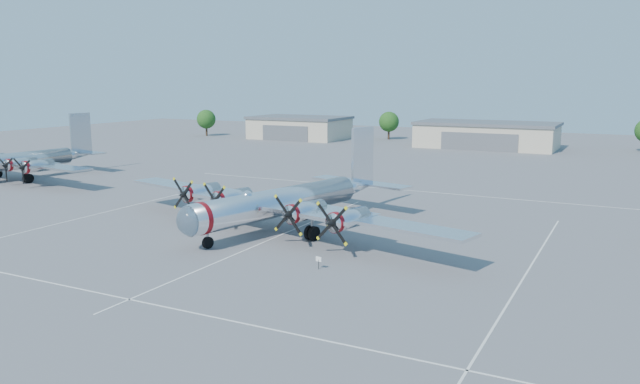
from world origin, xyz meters
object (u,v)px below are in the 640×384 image
at_px(tree_far_west, 206,119).
at_px(main_bomber_b29, 287,228).
at_px(tree_west, 389,122).
at_px(bomber_west, 22,179).
at_px(hangar_west, 300,127).
at_px(hangar_center, 487,135).
at_px(info_placard, 319,260).

relative_size(tree_far_west, main_bomber_b29, 0.16).
xyz_separation_m(tree_west, bomber_west, (-25.00, -81.39, -4.22)).
bearing_deg(hangar_west, hangar_center, -0.00).
xyz_separation_m(hangar_west, hangar_center, (45.00, -0.00, -0.00)).
bearing_deg(hangar_center, tree_west, 162.18).
bearing_deg(tree_west, hangar_center, -17.82).
distance_m(hangar_center, info_placard, 92.87).
height_order(hangar_west, tree_far_west, tree_far_west).
relative_size(tree_west, main_bomber_b29, 0.16).
height_order(hangar_west, bomber_west, hangar_west).
distance_m(tree_west, bomber_west, 85.25).
bearing_deg(info_placard, tree_far_west, 140.00).
distance_m(hangar_center, main_bomber_b29, 82.30).
distance_m(hangar_west, main_bomber_b29, 93.40).
bearing_deg(hangar_west, info_placard, -60.23).
height_order(hangar_west, main_bomber_b29, hangar_west).
height_order(hangar_center, info_placard, hangar_center).
bearing_deg(hangar_center, info_placard, -85.11).
xyz_separation_m(bomber_west, info_placard, (57.91, -19.15, 0.68)).
relative_size(bomber_west, info_placard, 35.17).
distance_m(tree_far_west, info_placard, 117.99).
bearing_deg(info_placard, hangar_west, 128.43).
bearing_deg(info_placard, tree_west, 116.78).
relative_size(tree_west, bomber_west, 0.19).
relative_size(tree_west, info_placard, 6.84).
xyz_separation_m(hangar_center, tree_west, (-25.00, 8.04, 1.51)).
bearing_deg(main_bomber_b29, hangar_center, 103.19).
height_order(tree_far_west, bomber_west, tree_far_west).
bearing_deg(tree_far_west, bomber_west, -73.92).
relative_size(main_bomber_b29, info_placard, 42.08).
distance_m(hangar_center, tree_west, 26.30).
distance_m(hangar_west, hangar_center, 45.00).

